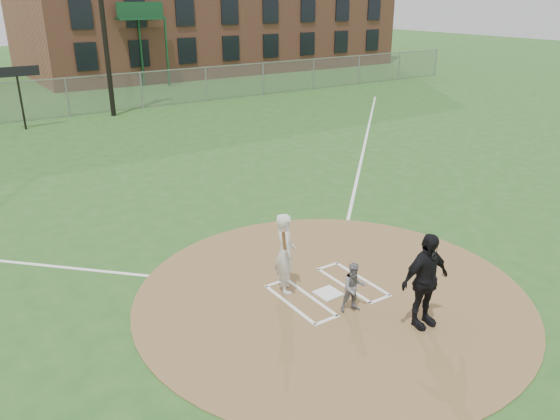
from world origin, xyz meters
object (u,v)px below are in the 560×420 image
home_plate (328,293)px  catcher (354,287)px  batter_at_plate (285,253)px  umpire (425,281)px

home_plate → catcher: 0.93m
catcher → batter_at_plate: batter_at_plate is taller
catcher → umpire: (0.77, -1.12, 0.43)m
catcher → umpire: 1.42m
batter_at_plate → home_plate: bearing=-44.0°
home_plate → catcher: size_ratio=0.47×
batter_at_plate → umpire: bearing=-60.1°
home_plate → batter_at_plate: batter_at_plate is taller
umpire → batter_at_plate: 2.94m
catcher → batter_at_plate: 1.64m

